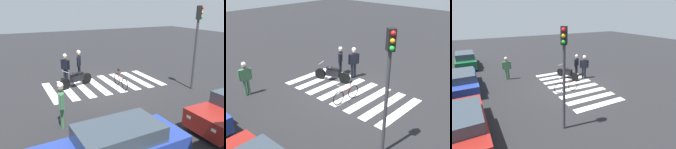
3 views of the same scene
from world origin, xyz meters
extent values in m
plane|color=#232326|center=(0.00, 0.00, 0.00)|extent=(60.00, 60.00, 0.00)
cylinder|color=black|center=(2.35, -0.11, 0.32)|extent=(0.65, 0.34, 0.64)
cylinder|color=black|center=(0.86, -0.63, 0.32)|extent=(0.65, 0.34, 0.64)
cube|color=black|center=(1.56, -0.39, 0.50)|extent=(0.85, 0.53, 0.36)
ellipsoid|color=black|center=(1.78, -0.31, 0.77)|extent=(0.53, 0.39, 0.24)
cube|color=black|center=(1.37, -0.45, 0.74)|extent=(0.49, 0.37, 0.12)
cylinder|color=#A5A5AD|center=(2.27, -0.14, 1.02)|extent=(0.24, 0.60, 0.04)
torus|color=black|center=(-0.61, 1.45, 0.35)|extent=(0.07, 0.71, 0.71)
torus|color=black|center=(-0.66, 0.41, 0.35)|extent=(0.07, 0.71, 0.71)
cylinder|color=maroon|center=(-0.64, 0.93, 0.63)|extent=(0.08, 0.81, 0.04)
cylinder|color=maroon|center=(-0.65, 0.62, 0.80)|extent=(0.03, 0.03, 0.34)
cube|color=black|center=(-0.65, 0.62, 0.98)|extent=(0.11, 0.20, 0.06)
cylinder|color=#99999E|center=(-0.62, 1.34, 0.95)|extent=(0.46, 0.05, 0.03)
cylinder|color=black|center=(1.88, -1.34, 0.41)|extent=(0.14, 0.14, 0.83)
cylinder|color=black|center=(1.98, -1.48, 0.41)|extent=(0.14, 0.14, 0.83)
cube|color=black|center=(1.93, -1.41, 1.12)|extent=(0.44, 0.51, 0.59)
sphere|color=#8C664C|center=(1.93, -1.41, 1.57)|extent=(0.22, 0.22, 0.22)
cylinder|color=black|center=(1.76, -1.17, 1.12)|extent=(0.09, 0.09, 0.56)
cylinder|color=black|center=(2.10, -1.65, 1.12)|extent=(0.09, 0.09, 0.56)
sphere|color=white|center=(1.93, -1.41, 1.67)|extent=(0.24, 0.24, 0.24)
cylinder|color=black|center=(1.05, -1.49, 0.44)|extent=(0.14, 0.14, 0.88)
cylinder|color=black|center=(0.98, -1.65, 0.44)|extent=(0.14, 0.14, 0.88)
cube|color=black|center=(1.02, -1.57, 1.19)|extent=(0.40, 0.55, 0.62)
sphere|color=#8C664C|center=(1.02, -1.57, 1.66)|extent=(0.24, 0.24, 0.24)
cylinder|color=black|center=(1.14, -1.29, 1.19)|extent=(0.09, 0.09, 0.59)
cylinder|color=black|center=(0.89, -1.85, 1.19)|extent=(0.09, 0.09, 0.59)
sphere|color=white|center=(1.02, -1.57, 1.77)|extent=(0.25, 0.25, 0.25)
cylinder|color=#3F724C|center=(3.52, 3.86, 0.43)|extent=(0.14, 0.14, 0.85)
cylinder|color=#3F724C|center=(3.55, 4.04, 0.43)|extent=(0.14, 0.14, 0.85)
cube|color=#3F724C|center=(3.53, 3.95, 1.15)|extent=(0.29, 0.52, 0.60)
sphere|color=#8C664C|center=(3.53, 3.95, 1.61)|extent=(0.23, 0.23, 0.23)
cylinder|color=#3F724C|center=(3.48, 3.66, 1.15)|extent=(0.09, 0.09, 0.57)
cylinder|color=#3F724C|center=(3.59, 4.24, 1.15)|extent=(0.09, 0.09, 0.57)
sphere|color=white|center=(3.53, 3.95, 1.71)|extent=(0.24, 0.24, 0.24)
cube|color=silver|center=(-3.15, 0.00, 0.00)|extent=(0.45, 3.47, 0.01)
cube|color=silver|center=(-2.25, 0.00, 0.00)|extent=(0.45, 3.47, 0.01)
cube|color=silver|center=(-1.35, 0.00, 0.00)|extent=(0.45, 3.47, 0.01)
cube|color=silver|center=(-0.45, 0.00, 0.00)|extent=(0.45, 3.47, 0.01)
cube|color=silver|center=(0.45, 0.00, 0.00)|extent=(0.45, 3.47, 0.01)
cube|color=silver|center=(1.35, 0.00, 0.00)|extent=(0.45, 3.47, 0.01)
cube|color=silver|center=(2.25, 0.00, 0.00)|extent=(0.45, 3.47, 0.01)
cube|color=silver|center=(3.15, 0.00, 0.00)|extent=(0.45, 3.47, 0.01)
cylinder|color=black|center=(-1.25, 6.20, 0.34)|extent=(0.68, 0.24, 0.67)
cylinder|color=black|center=(-4.35, 6.10, 0.34)|extent=(0.68, 0.24, 0.67)
cube|color=maroon|center=(-2.83, 6.89, 0.54)|extent=(4.61, 1.85, 0.71)
cube|color=#333D47|center=(-3.05, 6.88, 1.13)|extent=(2.51, 1.58, 0.48)
cube|color=#F2EDCC|center=(-0.57, 6.42, 0.64)|extent=(0.09, 0.20, 0.12)
cylinder|color=black|center=(4.39, 7.75, 0.31)|extent=(0.62, 0.24, 0.61)
cylinder|color=black|center=(4.44, 6.30, 0.31)|extent=(0.62, 0.24, 0.61)
cylinder|color=black|center=(1.31, 7.64, 0.31)|extent=(0.62, 0.24, 0.61)
cylinder|color=black|center=(1.36, 6.20, 0.31)|extent=(0.62, 0.24, 0.61)
cube|color=navy|center=(2.87, 6.97, 0.52)|extent=(4.59, 1.82, 0.70)
cube|color=#333D47|center=(2.65, 6.97, 1.10)|extent=(2.50, 1.55, 0.46)
cube|color=#F2EDCC|center=(5.08, 7.58, 0.62)|extent=(0.09, 0.20, 0.12)
cube|color=#F2EDCC|center=(5.12, 6.52, 0.62)|extent=(0.09, 0.20, 0.12)
cylinder|color=black|center=(10.51, 7.69, 0.35)|extent=(0.70, 0.24, 0.69)
cylinder|color=black|center=(10.56, 6.19, 0.35)|extent=(0.70, 0.24, 0.69)
cylinder|color=black|center=(7.41, 7.58, 0.35)|extent=(0.70, 0.24, 0.69)
cylinder|color=black|center=(7.46, 6.08, 0.35)|extent=(0.70, 0.24, 0.69)
cube|color=#14512D|center=(8.99, 6.88, 0.56)|extent=(4.62, 1.88, 0.74)
cube|color=#333D47|center=(8.76, 6.87, 1.20)|extent=(2.51, 1.60, 0.54)
cube|color=#F2EDCC|center=(11.21, 7.51, 0.67)|extent=(0.09, 0.20, 0.12)
cube|color=#F2EDCC|center=(11.24, 6.41, 0.67)|extent=(0.09, 0.20, 0.12)
cylinder|color=#38383D|center=(-4.15, 2.89, 1.93)|extent=(0.12, 0.12, 3.85)
cube|color=black|center=(-4.15, 2.89, 4.20)|extent=(0.34, 0.34, 0.70)
sphere|color=red|center=(-4.25, 2.97, 4.43)|extent=(0.16, 0.16, 0.16)
sphere|color=orange|center=(-4.25, 2.97, 4.20)|extent=(0.16, 0.16, 0.16)
sphere|color=green|center=(-4.25, 2.97, 3.97)|extent=(0.16, 0.16, 0.16)
camera|label=1|loc=(5.38, 12.15, 4.59)|focal=37.45mm
camera|label=2|loc=(-8.21, 9.48, 6.26)|focal=41.66mm
camera|label=3|loc=(-10.32, 6.08, 5.03)|focal=28.58mm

